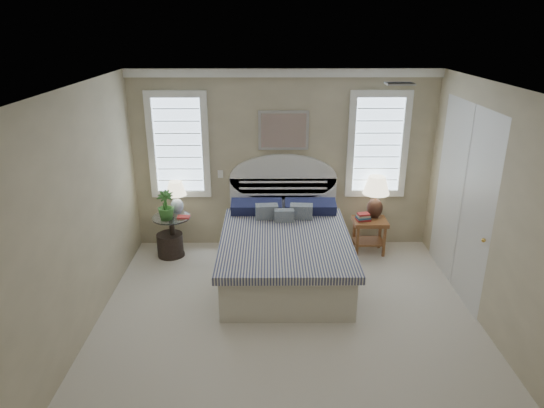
{
  "coord_description": "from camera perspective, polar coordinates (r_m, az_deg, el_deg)",
  "views": [
    {
      "loc": [
        -0.22,
        -4.54,
        3.3
      ],
      "look_at": [
        -0.18,
        1.0,
        1.22
      ],
      "focal_mm": 32.0,
      "sensor_mm": 36.0,
      "label": 1
    }
  ],
  "objects": [
    {
      "name": "painting",
      "position": [
        7.16,
        1.36,
        8.64
      ],
      "size": [
        0.74,
        0.04,
        0.58
      ],
      "primitive_type": "cube",
      "color": "silver",
      "rests_on": "wall_back"
    },
    {
      "name": "wall_back",
      "position": [
        7.31,
        1.32,
        5.1
      ],
      "size": [
        4.5,
        0.02,
        2.7
      ],
      "primitive_type": "cube",
      "color": "tan",
      "rests_on": "floor"
    },
    {
      "name": "closet_door",
      "position": [
        6.59,
        21.44,
        0.51
      ],
      "size": [
        0.02,
        1.8,
        2.4
      ],
      "primitive_type": "cube",
      "color": "silver",
      "rests_on": "floor"
    },
    {
      "name": "books_left",
      "position": [
        7.18,
        -10.36,
        -1.52
      ],
      "size": [
        0.18,
        0.13,
        0.02
      ],
      "rotation": [
        0.0,
        0.0,
        0.01
      ],
      "color": "#AA2B2A",
      "rests_on": "side_table_left"
    },
    {
      "name": "nightstand_right",
      "position": [
        7.46,
        11.39,
        -2.87
      ],
      "size": [
        0.5,
        0.4,
        0.53
      ],
      "color": "#915C2F",
      "rests_on": "floor"
    },
    {
      "name": "floor_pot",
      "position": [
        7.44,
        -11.88,
        -4.72
      ],
      "size": [
        0.48,
        0.48,
        0.35
      ],
      "primitive_type": "cylinder",
      "rotation": [
        0.0,
        0.0,
        0.3
      ],
      "color": "black",
      "rests_on": "floor"
    },
    {
      "name": "books_right",
      "position": [
        7.35,
        10.69,
        -1.52
      ],
      "size": [
        0.23,
        0.19,
        0.11
      ],
      "rotation": [
        0.0,
        0.0,
        0.22
      ],
      "color": "#AA2B2A",
      "rests_on": "nightstand_right"
    },
    {
      "name": "switch_plate",
      "position": [
        7.38,
        -6.09,
        3.53
      ],
      "size": [
        0.08,
        0.01,
        0.12
      ],
      "primitive_type": "cube",
      "color": "white",
      "rests_on": "wall_back"
    },
    {
      "name": "lamp_left",
      "position": [
        7.27,
        -11.21,
        1.19
      ],
      "size": [
        0.4,
        0.4,
        0.5
      ],
      "rotation": [
        0.0,
        0.0,
        0.38
      ],
      "color": "white",
      "rests_on": "side_table_left"
    },
    {
      "name": "window_right",
      "position": [
        7.4,
        12.31,
        6.83
      ],
      "size": [
        0.9,
        0.06,
        1.6
      ],
      "primitive_type": "cube",
      "color": "silver",
      "rests_on": "wall_back"
    },
    {
      "name": "side_table_left",
      "position": [
        7.35,
        -11.63,
        -3.25
      ],
      "size": [
        0.56,
        0.56,
        0.63
      ],
      "color": "black",
      "rests_on": "floor"
    },
    {
      "name": "hvac_vent",
      "position": [
        5.56,
        14.8,
        13.53
      ],
      "size": [
        0.3,
        0.2,
        0.02
      ],
      "primitive_type": "cube",
      "color": "#B2B2B2",
      "rests_on": "ceiling"
    },
    {
      "name": "wall_right",
      "position": [
        5.53,
        26.2,
        -2.3
      ],
      "size": [
        0.02,
        5.0,
        2.7
      ],
      "primitive_type": "cube",
      "color": "tan",
      "rests_on": "floor"
    },
    {
      "name": "crown_molding",
      "position": [
        7.04,
        1.42,
        15.19
      ],
      "size": [
        4.5,
        0.08,
        0.12
      ],
      "primitive_type": "cube",
      "color": "white",
      "rests_on": "wall_back"
    },
    {
      "name": "window_left",
      "position": [
        7.34,
        -10.93,
        6.82
      ],
      "size": [
        0.9,
        0.06,
        1.6
      ],
      "primitive_type": "cube",
      "color": "silver",
      "rests_on": "wall_back"
    },
    {
      "name": "potted_plant",
      "position": [
        7.1,
        -12.43,
        -0.16
      ],
      "size": [
        0.25,
        0.25,
        0.43
      ],
      "primitive_type": "imported",
      "rotation": [
        0.0,
        0.0,
        0.03
      ],
      "color": "#39732E",
      "rests_on": "side_table_left"
    },
    {
      "name": "lamp_right",
      "position": [
        7.39,
        12.13,
        1.36
      ],
      "size": [
        0.51,
        0.51,
        0.65
      ],
      "rotation": [
        0.0,
        0.0,
        -0.34
      ],
      "color": "black",
      "rests_on": "nightstand_right"
    },
    {
      "name": "wall_left",
      "position": [
        5.34,
        -22.74,
        -2.51
      ],
      "size": [
        0.02,
        5.0,
        2.7
      ],
      "primitive_type": "cube",
      "color": "tan",
      "rests_on": "floor"
    },
    {
      "name": "bed",
      "position": [
        6.67,
        1.52,
        -5.33
      ],
      "size": [
        1.72,
        2.28,
        1.47
      ],
      "color": "beige",
      "rests_on": "floor"
    },
    {
      "name": "floor",
      "position": [
        5.62,
        1.99,
        -15.41
      ],
      "size": [
        4.5,
        5.0,
        0.01
      ],
      "primitive_type": "cube",
      "color": "beige",
      "rests_on": "ground"
    },
    {
      "name": "ceiling",
      "position": [
        4.59,
        2.41,
        13.06
      ],
      "size": [
        4.5,
        5.0,
        0.01
      ],
      "primitive_type": "cube",
      "color": "white",
      "rests_on": "wall_back"
    }
  ]
}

